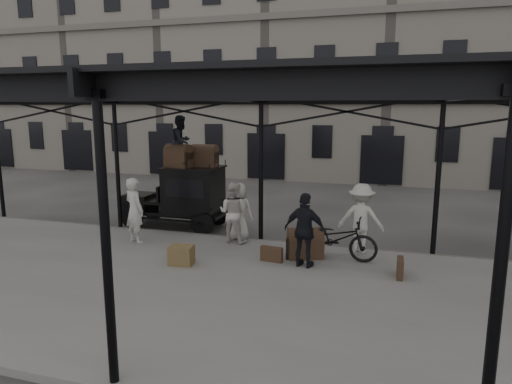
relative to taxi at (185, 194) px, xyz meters
The scene contains 18 objects.
ground 4.44m from the taxi, 44.84° to the right, with size 120.00×120.00×0.00m, color #383533.
platform 5.96m from the taxi, 58.86° to the right, with size 28.00×8.00×0.15m, color slate.
canopy 6.56m from the taxi, 57.39° to the right, with size 22.50×9.00×4.74m.
building_frontage 16.35m from the taxi, 78.58° to the left, with size 64.00×8.00×14.00m, color slate.
taxi is the anchor object (origin of this frame).
porter_left 2.50m from the taxi, 101.55° to the right, with size 0.72×0.47×1.97m, color beige.
porter_midleft 2.80m from the taxi, 33.97° to the right, with size 0.89×0.69×1.83m, color beige.
porter_centre 2.68m from the taxi, 26.89° to the right, with size 0.86×0.56×1.76m, color beige.
porter_official 5.71m from the taxi, 32.74° to the right, with size 1.13×0.47×1.92m, color black.
porter_right 6.24m from the taxi, 13.43° to the right, with size 1.26×0.73×1.96m, color beige.
bicycle 5.95m from the taxi, 22.37° to the right, with size 0.77×2.20×1.15m, color black.
porter_roof 1.84m from the taxi, 107.50° to the right, with size 0.84×0.65×1.73m, color black.
steamer_trunk_roof_near 1.33m from the taxi, 108.07° to the right, with size 0.89×0.54×0.65m, color #3E2E1D, non-canonical shape.
steamer_trunk_roof_far 1.47m from the taxi, 16.81° to the left, with size 0.85×0.52×0.63m, color #3E2E1D, non-canonical shape.
steamer_trunk_platform 5.27m from the taxi, 26.68° to the right, with size 0.94×0.58×0.69m, color #3E2E1D, non-canonical shape.
wicker_hamper 4.29m from the taxi, 66.04° to the right, with size 0.60×0.45×0.50m, color brown.
suitcase_upright 7.84m from the taxi, 23.70° to the right, with size 0.15×0.60×0.45m, color #3E2E1D.
suitcase_flat 4.96m from the taxi, 37.15° to the right, with size 0.60×0.15×0.40m, color #3E2E1D.
Camera 1 is at (3.83, -11.10, 4.18)m, focal length 32.00 mm.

